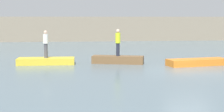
# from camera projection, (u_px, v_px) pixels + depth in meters

# --- Properties ---
(ground_plane) EXTENTS (120.00, 120.00, 0.00)m
(ground_plane) POSITION_uv_depth(u_px,v_px,m) (189.00, 71.00, 18.81)
(ground_plane) COLOR slate
(embankment_wall) EXTENTS (80.00, 1.20, 3.08)m
(embankment_wall) POSITION_uv_depth(u_px,v_px,m) (121.00, 29.00, 43.62)
(embankment_wall) COLOR gray
(embankment_wall) RESTS_ON ground_plane
(rowboat_yellow) EXTENTS (3.58, 1.36, 0.40)m
(rowboat_yellow) POSITION_uv_depth(u_px,v_px,m) (46.00, 61.00, 21.58)
(rowboat_yellow) COLOR gold
(rowboat_yellow) RESTS_ON ground_plane
(rowboat_brown) EXTENTS (3.40, 1.83, 0.49)m
(rowboat_brown) POSITION_uv_depth(u_px,v_px,m) (118.00, 60.00, 21.93)
(rowboat_brown) COLOR brown
(rowboat_brown) RESTS_ON ground_plane
(rowboat_orange) EXTENTS (3.95, 1.78, 0.40)m
(rowboat_orange) POSITION_uv_depth(u_px,v_px,m) (197.00, 62.00, 21.07)
(rowboat_orange) COLOR orange
(rowboat_orange) RESTS_ON ground_plane
(person_white_shirt) EXTENTS (0.32, 0.32, 1.73)m
(person_white_shirt) POSITION_uv_depth(u_px,v_px,m) (46.00, 43.00, 21.46)
(person_white_shirt) COLOR #4C4C56
(person_white_shirt) RESTS_ON rowboat_yellow
(person_hiviz_shirt) EXTENTS (0.32, 0.32, 1.72)m
(person_hiviz_shirt) POSITION_uv_depth(u_px,v_px,m) (118.00, 41.00, 21.80)
(person_hiviz_shirt) COLOR #232838
(person_hiviz_shirt) RESTS_ON rowboat_brown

